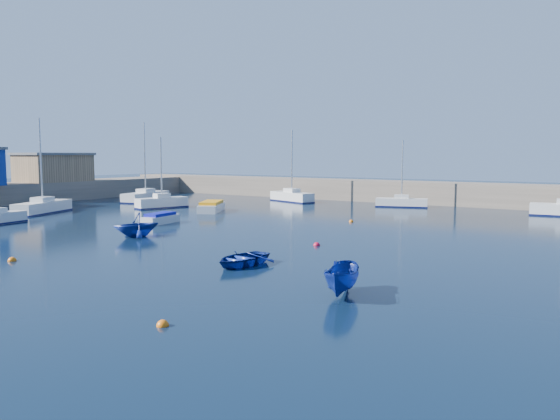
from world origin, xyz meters
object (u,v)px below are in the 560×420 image
Objects in this scene: motorboat_2 at (212,207)px; dinghy_left at (136,225)px; sailboat_3 at (162,202)px; sailboat_4 at (146,196)px; sailboat_5 at (292,196)px; sailboat_2 at (43,207)px; motorboat_1 at (160,218)px; dinghy_right at (342,280)px; dinghy_center at (242,259)px; brick_shed_a at (54,168)px; sailboat_6 at (401,202)px.

motorboat_2 is 1.70× the size of dinghy_left.
sailboat_4 is at bearing 164.20° from sailboat_3.
dinghy_left is at bearing -147.77° from sailboat_5.
sailboat_4 reaches higher than dinghy_left.
sailboat_2 reaches higher than sailboat_5.
motorboat_1 is 27.04m from dinghy_right.
motorboat_1 is at bearing -52.91° from sailboat_4.
dinghy_left is at bearing -32.65° from sailboat_3.
sailboat_2 is at bearing -103.29° from sailboat_3.
sailboat_5 reaches higher than motorboat_2.
motorboat_1 is 19.50m from dinghy_center.
sailboat_5 is at bearing 29.41° from brick_shed_a.
dinghy_right is at bearing -16.75° from dinghy_center.
brick_shed_a reaches higher than dinghy_center.
sailboat_5 reaches higher than dinghy_right.
dinghy_center is (26.75, -19.94, -0.27)m from sailboat_3.
sailboat_5 is at bearing 59.75° from motorboat_2.
sailboat_3 reaches higher than dinghy_left.
motorboat_2 is at bearing 97.42° from motorboat_1.
sailboat_4 reaches higher than sailboat_5.
dinghy_center is 7.67m from dinghy_right.
sailboat_5 reaches higher than dinghy_left.
dinghy_left is at bearing 145.20° from dinghy_right.
brick_shed_a is at bearing 92.91° from sailboat_6.
dinghy_right reaches higher than motorboat_1.
dinghy_left is (20.09, -5.53, 0.21)m from sailboat_2.
dinghy_right is at bearing 2.24° from dinghy_left.
sailboat_2 is 33.95m from dinghy_center.
motorboat_2 is 28.02m from dinghy_center.
sailboat_4 reaches higher than sailboat_2.
motorboat_1 is 7.51m from dinghy_left.
sailboat_3 is 21.46m from dinghy_left.
sailboat_4 reaches higher than motorboat_1.
dinghy_left is 0.97× the size of dinghy_right.
sailboat_3 is 9.53m from sailboat_4.
dinghy_right is at bearing -124.71° from sailboat_5.
motorboat_1 is 10.33m from motorboat_2.
sailboat_2 is at bearing 173.50° from motorboat_1.
brick_shed_a is 2.25× the size of dinghy_center.
sailboat_2 is 20.84m from dinghy_left.
sailboat_3 reaches higher than brick_shed_a.
sailboat_3 is 0.87× the size of sailboat_5.
brick_shed_a is 2.38× the size of dinghy_right.
sailboat_5 is 2.73× the size of dinghy_left.
sailboat_2 is at bearing 115.42° from sailboat_6.
sailboat_5 reaches higher than brick_shed_a.
motorboat_1 is 1.21× the size of dinghy_left.
dinghy_left reaches higher than motorboat_2.
dinghy_left is (6.80, -30.97, 0.20)m from sailboat_5.
sailboat_6 is (27.36, 26.32, -0.10)m from sailboat_2.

